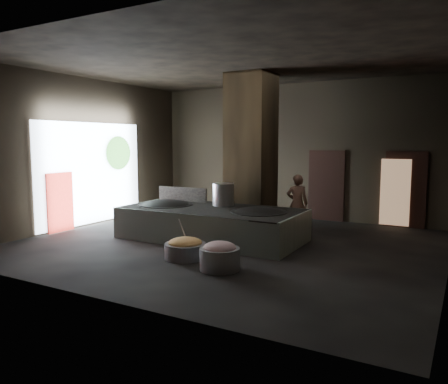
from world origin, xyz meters
The scene contains 27 objects.
floor centered at (0.00, 0.00, -0.05)m, with size 10.00×9.00×0.10m, color black.
ceiling centered at (0.00, 0.00, 4.55)m, with size 10.00×9.00×0.10m, color black.
back_wall centered at (0.00, 4.55, 2.25)m, with size 10.00×0.10×4.50m, color black.
front_wall centered at (0.00, -4.55, 2.25)m, with size 10.00×0.10×4.50m, color black.
left_wall centered at (-5.05, 0.00, 2.25)m, with size 0.10×9.00×4.50m, color black.
pillar centered at (-0.30, 1.90, 2.25)m, with size 1.20×1.20×4.50m, color black.
hearth_platform centered at (-0.63, 0.21, 0.41)m, with size 4.75×2.27×0.83m, color #B0C3B1.
platform_cap centered at (-0.63, 0.21, 0.82)m, with size 4.64×2.23×0.03m, color black.
wok_left centered at (-2.08, 0.16, 0.75)m, with size 1.50×1.50×0.41m, color black.
wok_left_rim centered at (-2.08, 0.16, 0.82)m, with size 1.53×1.53×0.05m, color black.
wok_right centered at (0.72, 0.26, 0.75)m, with size 1.39×1.39×0.39m, color black.
wok_right_rim centered at (0.72, 0.26, 0.82)m, with size 1.42×1.42×0.05m, color black.
stock_pot centered at (-0.58, 0.76, 1.13)m, with size 0.58×0.58×0.62m, color #B2B5BA.
splash_guard centered at (-2.08, 0.96, 1.03)m, with size 1.65×0.06×0.41m, color black.
cook centered at (1.03, 2.18, 0.83)m, with size 0.60×0.39×1.65m, color brown.
veg_basin centered at (-0.14, -1.72, 0.17)m, with size 0.91×0.91×0.34m, color gray.
veg_fill centered at (-0.14, -1.72, 0.35)m, with size 0.75×0.75×0.23m, color tan.
ladle centered at (-0.29, -1.57, 0.55)m, with size 0.03×0.03×0.72m, color #B2B5BA.
meat_basin centered at (0.96, -2.10, 0.22)m, with size 0.81×0.81×0.45m, color gray.
meat_fill centered at (0.96, -2.10, 0.45)m, with size 0.67×0.67×0.26m, color #BB7077.
doorway_near centered at (1.20, 4.45, 1.10)m, with size 1.18×0.08×2.38m, color black.
doorway_near_glow centered at (1.24, 4.67, 1.05)m, with size 0.86×0.04×2.03m, color #8C6647.
doorway_far centered at (3.60, 4.45, 1.10)m, with size 1.18×0.08×2.38m, color black.
doorway_far_glow centered at (3.33, 4.37, 1.05)m, with size 0.85×0.04×2.01m, color #8C6647.
left_opening centered at (-4.95, 0.20, 1.60)m, with size 0.04×4.20×3.10m, color white.
pavilion_sliver centered at (-4.88, -1.10, 0.85)m, with size 0.05×0.90×1.70m, color maroon.
tree_silhouette centered at (-4.85, 1.30, 2.20)m, with size 0.28×1.10×1.10m, color #194714.
Camera 1 is at (5.26, -9.52, 2.58)m, focal length 35.00 mm.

